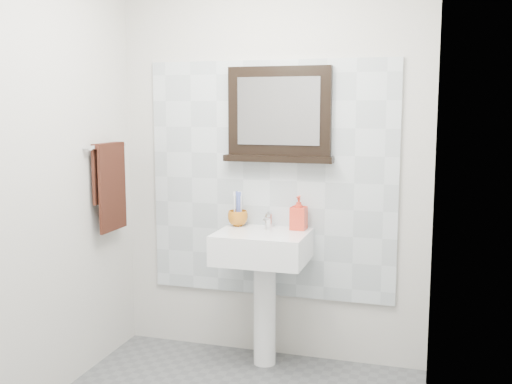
% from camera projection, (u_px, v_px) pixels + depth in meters
% --- Properties ---
extents(back_wall, '(2.00, 0.01, 2.50)m').
position_uv_depth(back_wall, '(271.00, 164.00, 3.80)').
color(back_wall, beige).
rests_on(back_wall, ground).
extents(front_wall, '(2.00, 0.01, 2.50)m').
position_uv_depth(front_wall, '(67.00, 234.00, 1.71)').
color(front_wall, beige).
rests_on(front_wall, ground).
extents(left_wall, '(0.01, 2.20, 2.50)m').
position_uv_depth(left_wall, '(24.00, 179.00, 3.04)').
color(left_wall, beige).
rests_on(left_wall, ground).
extents(right_wall, '(0.01, 2.20, 2.50)m').
position_uv_depth(right_wall, '(434.00, 195.00, 2.47)').
color(right_wall, beige).
rests_on(right_wall, ground).
extents(splashback, '(1.60, 0.02, 1.50)m').
position_uv_depth(splashback, '(270.00, 180.00, 3.80)').
color(splashback, '#B5BFC4').
rests_on(splashback, back_wall).
extents(pedestal_sink, '(0.55, 0.44, 0.96)m').
position_uv_depth(pedestal_sink, '(263.00, 261.00, 3.66)').
color(pedestal_sink, white).
rests_on(pedestal_sink, ground).
extents(toothbrush_cup, '(0.13, 0.13, 0.10)m').
position_uv_depth(toothbrush_cup, '(238.00, 218.00, 3.81)').
color(toothbrush_cup, '#B06314').
rests_on(toothbrush_cup, pedestal_sink).
extents(toothbrushes, '(0.05, 0.04, 0.21)m').
position_uv_depth(toothbrushes, '(238.00, 207.00, 3.80)').
color(toothbrushes, white).
rests_on(toothbrushes, toothbrush_cup).
extents(soap_dispenser, '(0.10, 0.10, 0.21)m').
position_uv_depth(soap_dispenser, '(299.00, 213.00, 3.68)').
color(soap_dispenser, red).
rests_on(soap_dispenser, pedestal_sink).
extents(framed_mirror, '(0.69, 0.11, 0.59)m').
position_uv_depth(framed_mirror, '(279.00, 117.00, 3.70)').
color(framed_mirror, black).
rests_on(framed_mirror, back_wall).
extents(towel_bar, '(0.07, 0.40, 0.03)m').
position_uv_depth(towel_bar, '(108.00, 146.00, 3.70)').
color(towel_bar, silver).
rests_on(towel_bar, left_wall).
extents(hand_towel, '(0.06, 0.30, 0.55)m').
position_uv_depth(hand_towel, '(110.00, 180.00, 3.73)').
color(hand_towel, black).
rests_on(hand_towel, towel_bar).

